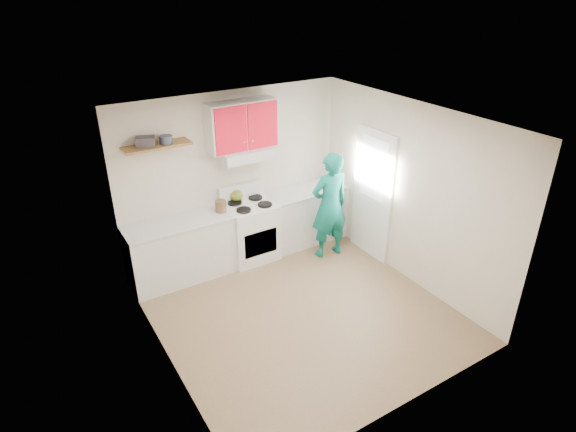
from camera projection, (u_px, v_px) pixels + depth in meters
floor at (300, 310)px, 6.46m from camera, size 3.80×3.80×0.00m
ceiling at (303, 121)px, 5.29m from camera, size 3.60×3.80×0.04m
back_wall at (233, 176)px, 7.32m from camera, size 3.60×0.04×2.60m
front_wall at (413, 306)px, 4.43m from camera, size 3.60×0.04×2.60m
left_wall at (158, 267)px, 5.03m from camera, size 0.04×3.80×2.60m
right_wall at (409, 194)px, 6.72m from camera, size 0.04×3.80×2.60m
door at (373, 195)px, 7.37m from camera, size 0.05×0.85×2.05m
door_glass at (374, 169)px, 7.16m from camera, size 0.01×0.55×0.95m
counter_left at (181, 251)px, 6.98m from camera, size 1.52×0.60×0.90m
counter_right at (305, 215)px, 8.01m from camera, size 1.32×0.60×0.90m
stove at (251, 231)px, 7.50m from camera, size 0.76×0.65×0.92m
range_hood at (245, 154)px, 7.02m from camera, size 0.76×0.44×0.15m
upper_cabinets at (242, 125)px, 6.87m from camera, size 1.02×0.33×0.70m
shelf at (157, 146)px, 6.34m from camera, size 0.90×0.30×0.04m
books at (145, 142)px, 6.24m from camera, size 0.29×0.25×0.13m
tin at (166, 140)px, 6.35m from camera, size 0.20×0.20×0.11m
kettle at (236, 196)px, 7.37m from camera, size 0.26×0.26×0.18m
crock at (221, 207)px, 7.04m from camera, size 0.21×0.21×0.19m
cutting_board at (294, 192)px, 7.73m from camera, size 0.34×0.28×0.02m
silicone_mat at (326, 184)px, 8.05m from camera, size 0.32×0.28×0.01m
person at (329, 206)px, 7.39m from camera, size 0.66×0.46×1.72m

